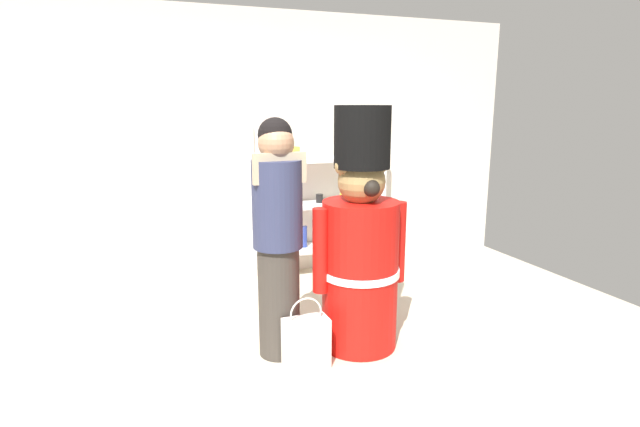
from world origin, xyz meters
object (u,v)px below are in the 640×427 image
object	(u,v)px
merchandise_shelf	(319,202)
teddy_bear_guard	(360,247)
shopping_bag	(306,342)
person_shopper	(278,234)

from	to	relation	value
merchandise_shelf	teddy_bear_guard	size ratio (longest dim) A/B	0.88
teddy_bear_guard	shopping_bag	distance (m)	0.75
person_shopper	shopping_bag	distance (m)	0.75
merchandise_shelf	person_shopper	distance (m)	1.77
teddy_bear_guard	person_shopper	bearing A→B (deg)	170.96
person_shopper	merchandise_shelf	bearing A→B (deg)	59.42
teddy_bear_guard	merchandise_shelf	bearing A→B (deg)	78.75
merchandise_shelf	person_shopper	size ratio (longest dim) A/B	0.92
merchandise_shelf	teddy_bear_guard	bearing A→B (deg)	-101.25
merchandise_shelf	teddy_bear_guard	world-z (taller)	teddy_bear_guard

